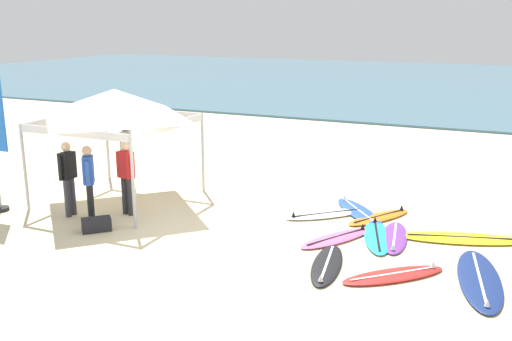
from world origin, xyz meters
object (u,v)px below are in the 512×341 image
surfboard_cyan (377,236)px  person_black (68,174)px  surfboard_yellow (462,238)px  surfboard_black (327,265)px  person_blue (89,178)px  surfboard_white (326,214)px  surfboard_blue (359,212)px  gear_bag_near_tent (96,225)px  person_red (126,173)px  person_grey (126,149)px  surfboard_pink (337,238)px  canopy_tent (115,104)px  surfboard_orange (379,217)px  surfboard_purple (394,237)px  surfboard_red (394,275)px  surfboard_navy (479,279)px

surfboard_cyan → person_black: (-6.70, -1.43, 0.95)m
surfboard_yellow → surfboard_black: bearing=-131.8°
surfboard_yellow → person_blue: 7.96m
surfboard_white → surfboard_blue: bearing=36.5°
surfboard_white → gear_bag_near_tent: size_ratio=3.00×
person_black → person_red: bearing=27.4°
surfboard_yellow → person_grey: size_ratio=1.53×
surfboard_pink → person_red: 4.93m
surfboard_black → surfboard_blue: bearing=93.8°
canopy_tent → surfboard_black: bearing=-16.7°
canopy_tent → surfboard_pink: 6.13m
surfboard_white → surfboard_cyan: bearing=-33.6°
surfboard_orange → surfboard_blue: 0.54m
surfboard_white → surfboard_blue: same height
surfboard_blue → person_black: person_black is taller
surfboard_purple → person_black: 7.26m
surfboard_pink → surfboard_cyan: size_ratio=0.91×
person_red → gear_bag_near_tent: 1.43m
surfboard_white → person_red: size_ratio=1.05×
person_red → gear_bag_near_tent: person_red is taller
person_grey → gear_bag_near_tent: 3.66m
surfboard_white → canopy_tent: bearing=-169.5°
surfboard_red → person_black: size_ratio=1.05×
surfboard_white → surfboard_blue: 0.81m
surfboard_blue → person_grey: person_grey is taller
surfboard_pink → person_grey: (-6.33, 1.64, 0.95)m
person_blue → gear_bag_near_tent: 1.07m
surfboard_black → gear_bag_near_tent: bearing=-177.5°
surfboard_red → person_red: bearing=171.9°
canopy_tent → person_grey: size_ratio=1.83×
surfboard_yellow → surfboard_pink: size_ratio=1.41×
surfboard_purple → surfboard_red: bearing=-79.3°
surfboard_yellow → person_grey: 8.73m
surfboard_purple → surfboard_cyan: (-0.33, -0.10, -0.00)m
surfboard_black → surfboard_pink: bearing=98.9°
surfboard_navy → surfboard_blue: 3.87m
surfboard_purple → surfboard_blue: 1.68m
surfboard_yellow → surfboard_purple: size_ratio=1.36×
surfboard_black → surfboard_purple: size_ratio=1.02×
surfboard_pink → surfboard_blue: size_ratio=0.92×
surfboard_white → gear_bag_near_tent: (-4.14, -2.90, 0.10)m
surfboard_navy → gear_bag_near_tent: (-7.57, -0.70, 0.10)m
surfboard_pink → surfboard_red: same height
surfboard_orange → surfboard_yellow: bearing=-18.4°
surfboard_black → gear_bag_near_tent: size_ratio=3.28×
canopy_tent → surfboard_orange: (6.16, 1.22, -2.35)m
surfboard_orange → person_black: (-6.48, -2.63, 0.95)m
person_grey → surfboard_blue: bearing=1.5°
surfboard_yellow → surfboard_purple: bearing=-158.2°
person_black → surfboard_cyan: bearing=12.0°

